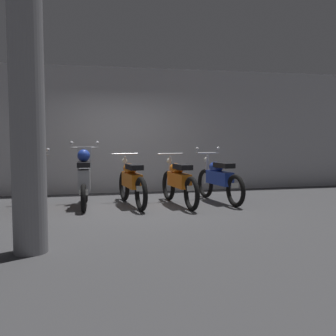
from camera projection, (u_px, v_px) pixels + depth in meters
ground_plane at (134, 208)px, 7.97m from camera, size 80.00×80.00×0.00m
back_wall at (120, 130)px, 10.10m from camera, size 16.00×0.30×3.05m
motorbike_slot_0 at (35, 183)px, 7.84m from camera, size 0.59×1.95×1.15m
motorbike_slot_1 at (84, 178)px, 8.08m from camera, size 0.59×1.68×1.29m
motorbike_slot_2 at (132, 181)px, 8.22m from camera, size 0.56×1.95×1.03m
motorbike_slot_3 at (179, 181)px, 8.26m from camera, size 0.56×1.95×1.03m
motorbike_slot_4 at (219, 179)px, 8.66m from camera, size 0.58×1.94×1.15m
support_pillar at (28, 127)px, 4.87m from camera, size 0.41×0.41×3.05m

